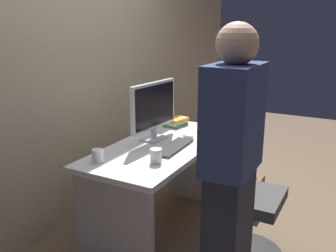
{
  "coord_description": "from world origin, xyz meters",
  "views": [
    {
      "loc": [
        -2.31,
        -1.31,
        1.63
      ],
      "look_at": [
        0.0,
        -0.05,
        0.89
      ],
      "focal_mm": 39.37,
      "sensor_mm": 36.0,
      "label": 1
    }
  ],
  "objects": [
    {
      "name": "person_at_desk",
      "position": [
        -0.5,
        -0.71,
        0.84
      ],
      "size": [
        0.4,
        0.24,
        1.64
      ],
      "color": "#262838",
      "rests_on": "ground"
    },
    {
      "name": "cup_near_keyboard",
      "position": [
        -0.36,
        -0.15,
        0.79
      ],
      "size": [
        0.08,
        0.08,
        0.1
      ],
      "primitive_type": "cylinder",
      "color": "silver",
      "rests_on": "desk"
    },
    {
      "name": "ground_plane",
      "position": [
        0.0,
        0.0,
        0.0
      ],
      "size": [
        9.0,
        9.0,
        0.0
      ],
      "primitive_type": "plane",
      "color": "brown"
    },
    {
      "name": "mouse",
      "position": [
        0.23,
        -0.11,
        0.76
      ],
      "size": [
        0.06,
        0.1,
        0.03
      ],
      "primitive_type": "ellipsoid",
      "color": "white",
      "rests_on": "desk"
    },
    {
      "name": "office_chair",
      "position": [
        0.0,
        -0.64,
        0.43
      ],
      "size": [
        0.52,
        0.52,
        0.94
      ],
      "color": "black",
      "rests_on": "ground"
    },
    {
      "name": "cell_phone",
      "position": [
        0.43,
        -0.18,
        0.74
      ],
      "size": [
        0.11,
        0.16,
        0.01
      ],
      "primitive_type": "cube",
      "rotation": [
        0.0,
        0.0,
        -0.33
      ],
      "color": "black",
      "rests_on": "desk"
    },
    {
      "name": "wall_back",
      "position": [
        0.0,
        0.83,
        1.5
      ],
      "size": [
        6.4,
        0.1,
        3.0
      ],
      "primitive_type": "cube",
      "color": "tan",
      "rests_on": "ground"
    },
    {
      "name": "cup_by_monitor",
      "position": [
        -0.53,
        0.19,
        0.78
      ],
      "size": [
        0.08,
        0.08,
        0.09
      ],
      "primitive_type": "cylinder",
      "color": "white",
      "rests_on": "desk"
    },
    {
      "name": "desk",
      "position": [
        0.0,
        0.0,
        0.51
      ],
      "size": [
        1.41,
        0.66,
        0.74
      ],
      "color": "white",
      "rests_on": "ground"
    },
    {
      "name": "book_stack",
      "position": [
        0.51,
        0.14,
        0.77
      ],
      "size": [
        0.23,
        0.17,
        0.07
      ],
      "color": "#338C59",
      "rests_on": "desk"
    },
    {
      "name": "handbag",
      "position": [
        0.75,
        -0.52,
        0.14
      ],
      "size": [
        0.34,
        0.14,
        0.38
      ],
      "color": "brown",
      "rests_on": "ground"
    },
    {
      "name": "monitor",
      "position": [
        0.07,
        0.11,
        1.0
      ],
      "size": [
        0.54,
        0.16,
        0.46
      ],
      "color": "silver",
      "rests_on": "desk"
    },
    {
      "name": "keyboard",
      "position": [
        -0.05,
        -0.12,
        0.75
      ],
      "size": [
        0.43,
        0.14,
        0.02
      ],
      "primitive_type": "cube",
      "rotation": [
        0.0,
        0.0,
        0.03
      ],
      "color": "#262626",
      "rests_on": "desk"
    }
  ]
}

